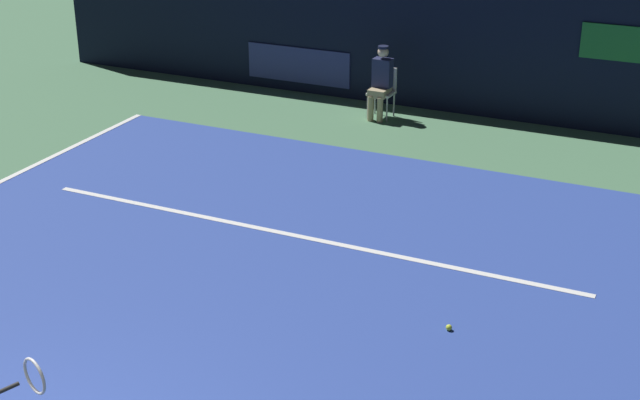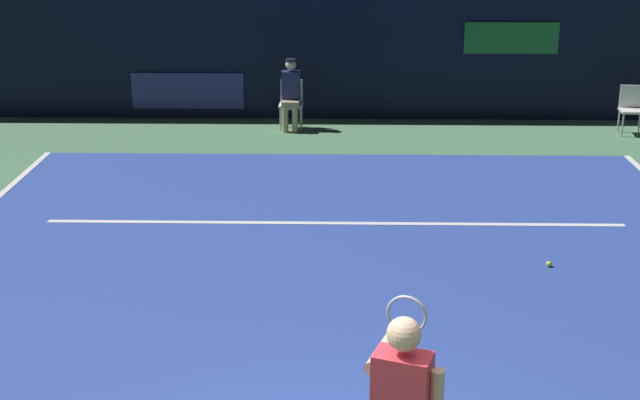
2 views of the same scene
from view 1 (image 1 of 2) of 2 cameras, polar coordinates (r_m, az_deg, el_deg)
ground_plane at (r=10.81m, az=-5.74°, el=-6.09°), size 31.92×31.92×0.00m
court_surface at (r=10.81m, az=-5.74°, el=-6.07°), size 9.93×10.43×0.01m
line_service at (r=12.23m, az=-1.43°, el=-2.24°), size 7.75×0.10×0.01m
back_wall at (r=17.23m, az=7.74°, el=9.74°), size 16.67×0.33×2.60m
line_judge_on_chair at (r=16.74m, az=3.81°, el=7.33°), size 0.45×0.54×1.32m
tennis_ball at (r=10.22m, az=7.98°, el=-7.81°), size 0.07×0.07×0.07m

